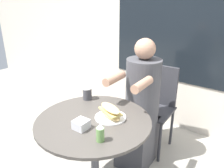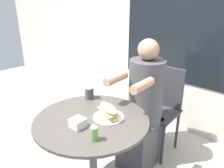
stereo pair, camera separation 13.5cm
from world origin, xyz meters
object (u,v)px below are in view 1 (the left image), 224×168
(drink_cup, at_px, (87,93))
(condiment_bottle, at_px, (100,133))
(cafe_table, at_px, (94,141))
(seated_diner, at_px, (140,112))
(diner_chair, at_px, (156,100))
(sandwich_on_plate, at_px, (110,113))

(drink_cup, relative_size, condiment_bottle, 0.91)
(cafe_table, distance_m, seated_diner, 0.58)
(cafe_table, bearing_deg, seated_diner, 85.71)
(drink_cup, bearing_deg, cafe_table, -39.27)
(diner_chair, bearing_deg, seated_diner, 87.46)
(diner_chair, bearing_deg, sandwich_on_plate, 89.21)
(sandwich_on_plate, bearing_deg, cafe_table, -131.69)
(diner_chair, height_order, drink_cup, diner_chair)
(cafe_table, relative_size, diner_chair, 0.93)
(sandwich_on_plate, bearing_deg, diner_chair, 93.17)
(cafe_table, xyz_separation_m, seated_diner, (0.04, 0.58, 0.00))
(sandwich_on_plate, bearing_deg, condiment_bottle, -64.18)
(cafe_table, distance_m, drink_cup, 0.41)
(diner_chair, xyz_separation_m, sandwich_on_plate, (0.05, -0.83, 0.22))
(sandwich_on_plate, relative_size, drink_cup, 2.13)
(sandwich_on_plate, height_order, condiment_bottle, condiment_bottle)
(drink_cup, bearing_deg, diner_chair, 67.03)
(sandwich_on_plate, distance_m, drink_cup, 0.37)
(seated_diner, bearing_deg, diner_chair, -92.54)
(cafe_table, bearing_deg, sandwich_on_plate, 48.31)
(cafe_table, distance_m, sandwich_on_plate, 0.25)
(diner_chair, height_order, sandwich_on_plate, diner_chair)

